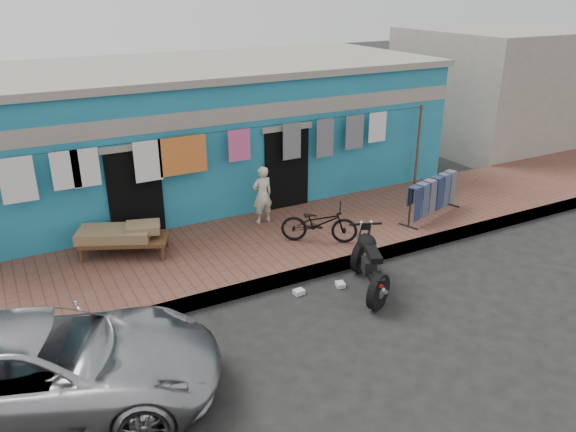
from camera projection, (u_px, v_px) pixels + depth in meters
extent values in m
plane|color=black|center=(346.00, 322.00, 9.20)|extent=(80.00, 80.00, 0.00)
cube|color=brown|center=(265.00, 246.00, 11.59)|extent=(28.00, 3.00, 0.25)
cube|color=gray|center=(300.00, 275.00, 10.41)|extent=(28.00, 0.10, 0.25)
cube|color=#236E89|center=(195.00, 134.00, 14.28)|extent=(12.00, 5.00, 3.20)
cube|color=#9E9384|center=(231.00, 115.00, 11.94)|extent=(12.00, 0.14, 0.35)
cube|color=#9E9384|center=(190.00, 66.00, 13.64)|extent=(12.20, 5.20, 0.16)
cube|color=black|center=(136.00, 199.00, 11.48)|extent=(1.10, 0.10, 2.10)
cube|color=black|center=(287.00, 174.00, 13.01)|extent=(1.10, 0.10, 2.10)
cube|color=#9E9384|center=(503.00, 87.00, 19.00)|extent=(6.00, 5.00, 3.80)
cylinder|color=brown|center=(418.00, 146.00, 14.36)|extent=(0.06, 0.06, 2.10)
cylinder|color=black|center=(237.00, 130.00, 11.78)|extent=(10.00, 0.01, 0.01)
cube|color=silver|center=(18.00, 180.00, 10.05)|extent=(0.60, 0.02, 0.85)
cube|color=silver|center=(66.00, 170.00, 10.39)|extent=(0.50, 0.02, 0.73)
cube|color=silver|center=(86.00, 168.00, 10.55)|extent=(0.50, 0.02, 0.74)
cube|color=silver|center=(148.00, 161.00, 11.09)|extent=(0.55, 0.02, 0.83)
cube|color=#CC4C26|center=(183.00, 155.00, 11.40)|extent=(1.00, 0.02, 0.79)
cube|color=#CB5187|center=(239.00, 145.00, 11.93)|extent=(0.50, 0.02, 0.69)
cube|color=slate|center=(292.00, 141.00, 12.51)|extent=(0.45, 0.02, 0.83)
cube|color=slate|center=(325.00, 138.00, 12.91)|extent=(0.45, 0.02, 0.90)
cube|color=slate|center=(355.00, 132.00, 13.26)|extent=(0.50, 0.02, 0.81)
cube|color=silver|center=(377.00, 127.00, 13.53)|extent=(0.50, 0.02, 0.73)
imported|color=#ADADB2|center=(41.00, 367.00, 7.08)|extent=(5.05, 3.44, 1.30)
imported|color=beige|center=(262.00, 195.00, 12.19)|extent=(0.47, 0.33, 1.28)
imported|color=black|center=(319.00, 219.00, 11.31)|extent=(1.57, 1.31, 0.99)
cube|color=silver|center=(299.00, 292.00, 10.01)|extent=(0.20, 0.16, 0.08)
cube|color=silver|center=(369.00, 271.00, 10.75)|extent=(0.20, 0.22, 0.09)
cube|color=silver|center=(340.00, 284.00, 10.26)|extent=(0.19, 0.22, 0.08)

